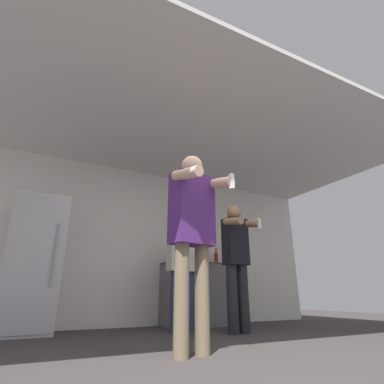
{
  "coord_description": "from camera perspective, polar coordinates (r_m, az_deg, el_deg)",
  "views": [
    {
      "loc": [
        -1.45,
        -1.81,
        0.46
      ],
      "look_at": [
        -0.25,
        0.54,
        1.37
      ],
      "focal_mm": 28.0,
      "sensor_mm": 36.0,
      "label": 1
    }
  ],
  "objects": [
    {
      "name": "person_spectator_back",
      "position": [
        4.38,
        -1.7,
        -12.61
      ],
      "size": [
        0.5,
        0.5,
        1.57
      ],
      "color": "navy",
      "rests_on": "ground_plane"
    },
    {
      "name": "bottle_green_wine",
      "position": [
        5.46,
        4.63,
        -12.46
      ],
      "size": [
        0.07,
        0.07,
        0.32
      ],
      "color": "maroon",
      "rests_on": "counter"
    },
    {
      "name": "refrigerator",
      "position": [
        4.51,
        -27.91,
        -11.86
      ],
      "size": [
        0.67,
        0.73,
        1.72
      ],
      "color": "silver",
      "rests_on": "ground_plane"
    },
    {
      "name": "wall_back",
      "position": [
        5.14,
        -10.44,
        -9.66
      ],
      "size": [
        7.0,
        0.06,
        2.55
      ],
      "color": "silver",
      "rests_on": "ground_plane"
    },
    {
      "name": "ground_plane",
      "position": [
        2.36,
        13.2,
        -29.86
      ],
      "size": [
        14.0,
        14.0,
        0.0
      ],
      "primitive_type": "plane",
      "color": "#383333"
    },
    {
      "name": "counter",
      "position": [
        5.2,
        2.0,
        -18.82
      ],
      "size": [
        1.33,
        0.6,
        0.97
      ],
      "color": "slate",
      "rests_on": "ground_plane"
    },
    {
      "name": "bottle_red_label",
      "position": [
        5.22,
        -0.19,
        -12.13
      ],
      "size": [
        0.09,
        0.09,
        0.32
      ],
      "color": "silver",
      "rests_on": "counter"
    },
    {
      "name": "bottle_brown_liquor",
      "position": [
        5.1,
        -3.05,
        -12.25
      ],
      "size": [
        0.08,
        0.08,
        0.28
      ],
      "color": "#194723",
      "rests_on": "counter"
    },
    {
      "name": "person_woman_foreground",
      "position": [
        2.69,
        0.16,
        -6.7
      ],
      "size": [
        0.54,
        0.52,
        1.74
      ],
      "color": "#75664C",
      "rests_on": "ground_plane"
    },
    {
      "name": "person_man_side",
      "position": [
        4.2,
        8.49,
        -12.49
      ],
      "size": [
        0.43,
        0.47,
        1.68
      ],
      "color": "black",
      "rests_on": "ground_plane"
    },
    {
      "name": "ceiling_slab",
      "position": [
        4.2,
        -3.04,
        11.2
      ],
      "size": [
        7.0,
        3.55,
        0.05
      ],
      "color": "silver",
      "rests_on": "wall_back"
    },
    {
      "name": "bottle_clear_vodka",
      "position": [
        5.34,
        2.42,
        -12.06
      ],
      "size": [
        0.08,
        0.08,
        0.37
      ],
      "color": "#194723",
      "rests_on": "counter"
    }
  ]
}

